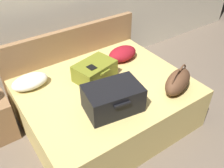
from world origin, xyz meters
TOP-DOWN VIEW (x-y plane):
  - ground_plane at (0.00, 0.00)m, footprint 12.00×12.00m
  - bed at (0.00, 0.40)m, footprint 1.92×1.56m
  - headboard at (0.00, 1.22)m, footprint 1.96×0.08m
  - hard_case_large at (-0.16, 0.04)m, footprint 0.62×0.46m
  - hard_case_medium at (-0.03, 0.61)m, footprint 0.54×0.43m
  - duffel_bag at (0.61, -0.13)m, footprint 0.51×0.37m
  - pillow_near_headboard at (-0.73, 0.88)m, footprint 0.43×0.27m
  - pillow_center_head at (0.51, 0.77)m, footprint 0.44×0.30m

SIDE VIEW (x-z plane):
  - ground_plane at x=0.00m, z-range 0.00..0.00m
  - bed at x=0.00m, z-range 0.00..0.56m
  - headboard at x=0.00m, z-range 0.00..0.98m
  - pillow_near_headboard at x=-0.73m, z-range 0.56..0.72m
  - pillow_center_head at x=0.51m, z-range 0.56..0.74m
  - hard_case_medium at x=-0.03m, z-range 0.56..0.78m
  - duffel_bag at x=0.61m, z-range 0.54..0.84m
  - hard_case_large at x=-0.16m, z-range 0.56..0.84m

